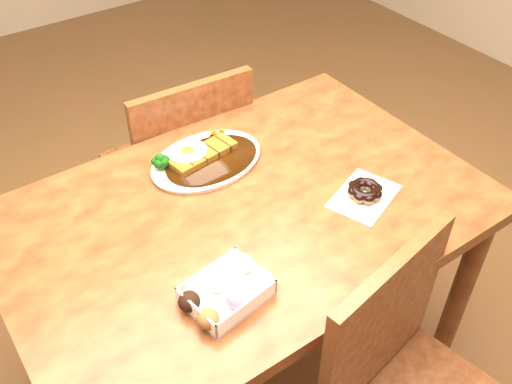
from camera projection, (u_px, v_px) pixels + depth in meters
ground at (248, 370)px, 1.92m from camera, size 6.00×6.00×0.00m
table at (246, 235)px, 1.49m from camera, size 1.20×0.80×0.75m
chair_far at (183, 168)px, 1.98m from camera, size 0.44×0.44×0.87m
katsu_curry_plate at (204, 158)px, 1.55m from camera, size 0.33×0.25×0.06m
donut_box at (226, 291)px, 1.20m from camera, size 0.20×0.15×0.05m
pon_de_ring at (365, 191)px, 1.45m from camera, size 0.22×0.19×0.04m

